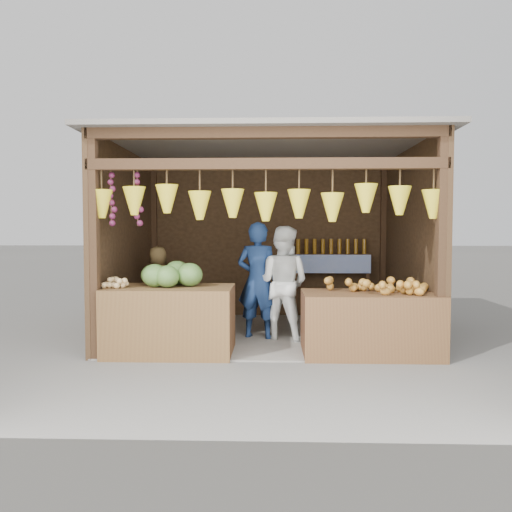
{
  "coord_description": "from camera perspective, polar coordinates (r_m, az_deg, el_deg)",
  "views": [
    {
      "loc": [
        0.07,
        -6.98,
        1.47
      ],
      "look_at": [
        -0.15,
        -0.1,
        1.11
      ],
      "focal_mm": 35.0,
      "sensor_mm": 36.0,
      "label": 1
    }
  ],
  "objects": [
    {
      "name": "back_shelf",
      "position": [
        8.34,
        8.58,
        -1.16
      ],
      "size": [
        1.25,
        0.32,
        1.32
      ],
      "color": "#382314",
      "rests_on": "ground"
    },
    {
      "name": "ground",
      "position": [
        7.13,
        1.25,
        -8.92
      ],
      "size": [
        80.0,
        80.0,
        0.0
      ],
      "primitive_type": "plane",
      "color": "#514F49",
      "rests_on": "ground"
    },
    {
      "name": "vendor_seated",
      "position": [
        7.29,
        -11.15,
        -2.68
      ],
      "size": [
        0.55,
        0.54,
        0.96
      ],
      "primitive_type": "imported",
      "rotation": [
        0.0,
        0.0,
        2.38
      ],
      "color": "brown",
      "rests_on": "stool"
    },
    {
      "name": "mango_pile",
      "position": [
        6.02,
        13.94,
        -3.07
      ],
      "size": [
        1.4,
        0.64,
        0.22
      ],
      "primitive_type": null,
      "color": "#C14519",
      "rests_on": "counter_right"
    },
    {
      "name": "stool",
      "position": [
        7.38,
        -11.1,
        -7.47
      ],
      "size": [
        0.3,
        0.3,
        0.28
      ],
      "primitive_type": "cube",
      "color": "black",
      "rests_on": "ground"
    },
    {
      "name": "stall_structure",
      "position": [
        6.94,
        0.99,
        4.59
      ],
      "size": [
        4.3,
        3.3,
        2.66
      ],
      "color": "slate",
      "rests_on": "ground"
    },
    {
      "name": "counter_right",
      "position": [
        6.08,
        12.87,
        -7.55
      ],
      "size": [
        1.58,
        0.85,
        0.74
      ],
      "primitive_type": "cube",
      "color": "#4D2C19",
      "rests_on": "ground"
    },
    {
      "name": "melon_pile",
      "position": [
        6.04,
        -9.99,
        -1.93
      ],
      "size": [
        1.0,
        0.5,
        0.32
      ],
      "primitive_type": null,
      "color": "#1D4813",
      "rests_on": "counter_left"
    },
    {
      "name": "tanfruit_pile",
      "position": [
        6.07,
        -15.68,
        -2.88
      ],
      "size": [
        0.34,
        0.4,
        0.13
      ],
      "primitive_type": null,
      "color": "tan",
      "rests_on": "counter_left"
    },
    {
      "name": "woman_standing",
      "position": [
        6.71,
        3.07,
        -3.09
      ],
      "size": [
        0.91,
        0.82,
        1.53
      ],
      "primitive_type": "imported",
      "rotation": [
        0.0,
        0.0,
        2.75
      ],
      "color": "white",
      "rests_on": "ground"
    },
    {
      "name": "counter_left",
      "position": [
        6.07,
        -9.74,
        -7.24
      ],
      "size": [
        1.48,
        0.85,
        0.8
      ],
      "primitive_type": "cube",
      "color": "#4F301A",
      "rests_on": "ground"
    },
    {
      "name": "man_standing",
      "position": [
        6.72,
        0.21,
        -2.83
      ],
      "size": [
        0.65,
        0.51,
        1.58
      ],
      "primitive_type": "imported",
      "rotation": [
        0.0,
        0.0,
        2.88
      ],
      "color": "navy",
      "rests_on": "ground"
    }
  ]
}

